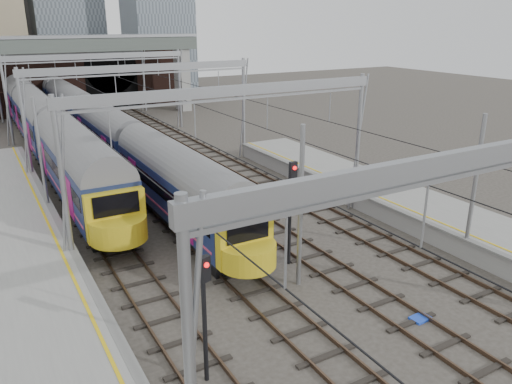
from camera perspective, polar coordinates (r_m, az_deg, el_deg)
ground at (r=20.68m, az=8.05°, el=-12.70°), size 160.00×160.00×0.00m
platform_left at (r=19.19m, az=-23.02°, el=-15.01°), size 4.32×55.00×1.12m
tracks at (r=32.60m, az=-8.18°, el=-0.49°), size 14.40×80.00×0.22m
overhead_line at (r=37.13m, az=-12.51°, el=12.04°), size 16.80×80.00×8.00m
retaining_wall at (r=67.11m, az=-19.43°, el=12.46°), size 28.00×2.75×9.00m
overbridge at (r=60.81m, az=-19.94°, el=14.62°), size 28.00×3.00×9.25m
train_main at (r=48.53m, az=-18.75°, el=8.04°), size 2.62×60.70×4.57m
train_second at (r=47.85m, az=-23.46°, el=7.53°), size 2.88×49.96×4.93m
signal_near_left at (r=15.32m, az=-5.88°, el=-12.52°), size 0.36×0.45×4.42m
signal_near_centre at (r=22.40m, az=4.01°, el=-1.04°), size 0.36×0.47×5.00m
equip_cover_a at (r=20.62m, az=18.25°, el=-13.54°), size 0.79×0.58×0.09m
equip_cover_b at (r=26.97m, az=-8.14°, el=-4.69°), size 0.95×0.71×0.11m
equip_cover_c at (r=26.90m, az=0.43°, el=-4.54°), size 1.04×0.85×0.11m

